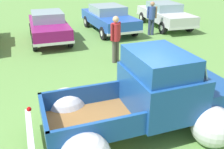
{
  "coord_description": "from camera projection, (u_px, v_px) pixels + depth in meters",
  "views": [
    {
      "loc": [
        -2.08,
        -4.32,
        3.63
      ],
      "look_at": [
        0.0,
        1.42,
        0.88
      ],
      "focal_mm": 40.03,
      "sensor_mm": 36.0,
      "label": 1
    }
  ],
  "objects": [
    {
      "name": "show_car_2",
      "position": [
        109.0,
        17.0,
        14.1
      ],
      "size": [
        2.11,
        4.7,
        1.43
      ],
      "rotation": [
        0.0,
        0.0,
        -1.53
      ],
      "color": "black",
      "rests_on": "ground"
    },
    {
      "name": "spectator_0",
      "position": [
        116.0,
        36.0,
        9.52
      ],
      "size": [
        0.51,
        0.46,
        1.82
      ],
      "rotation": [
        0.0,
        0.0,
        2.04
      ],
      "color": "#4C4742",
      "rests_on": "ground"
    },
    {
      "name": "lane_cone_0",
      "position": [
        128.0,
        79.0,
        7.79
      ],
      "size": [
        0.36,
        0.36,
        0.63
      ],
      "color": "black",
      "rests_on": "ground"
    },
    {
      "name": "show_car_3",
      "position": [
        165.0,
        14.0,
        15.1
      ],
      "size": [
        2.15,
        4.77,
        1.43
      ],
      "rotation": [
        0.0,
        0.0,
        -1.64
      ],
      "color": "black",
      "rests_on": "ground"
    },
    {
      "name": "vintage_pickup_truck",
      "position": [
        149.0,
        101.0,
        5.65
      ],
      "size": [
        4.63,
        2.8,
        1.96
      ],
      "rotation": [
        0.0,
        0.0,
        0.0
      ],
      "color": "black",
      "rests_on": "ground"
    },
    {
      "name": "spectator_1",
      "position": [
        152.0,
        16.0,
        13.26
      ],
      "size": [
        0.53,
        0.43,
        1.77
      ],
      "rotation": [
        0.0,
        0.0,
        4.37
      ],
      "color": "navy",
      "rests_on": "ground"
    },
    {
      "name": "show_car_1",
      "position": [
        48.0,
        25.0,
        12.36
      ],
      "size": [
        1.86,
        4.27,
        1.43
      ],
      "rotation": [
        0.0,
        0.0,
        -1.59
      ],
      "color": "black",
      "rests_on": "ground"
    },
    {
      "name": "ground_plane",
      "position": [
        133.0,
        132.0,
        5.84
      ],
      "size": [
        80.0,
        80.0,
        0.0
      ],
      "primitive_type": "plane",
      "color": "#609347"
    }
  ]
}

